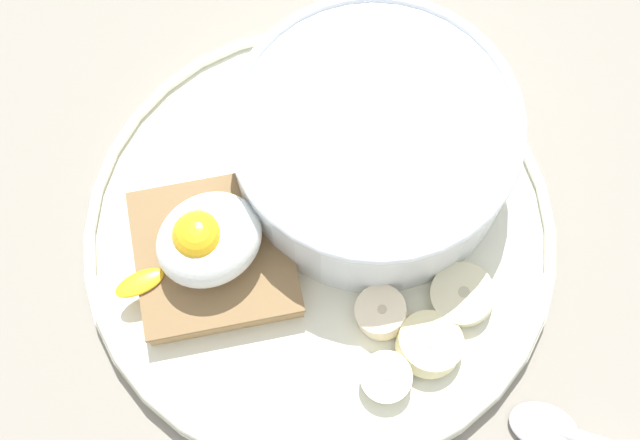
{
  "coord_description": "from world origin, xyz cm",
  "views": [
    {
      "loc": [
        8.97,
        13.2,
        48.72
      ],
      "look_at": [
        0.0,
        0.0,
        5.0
      ],
      "focal_mm": 50.0,
      "sensor_mm": 36.0,
      "label": 1
    }
  ],
  "objects_px": {
    "banana_slice_back": "(430,344)",
    "banana_slice_front": "(386,377)",
    "spoon": "(584,439)",
    "oatmeal_bowl": "(374,143)",
    "banana_slice_right": "(462,295)",
    "banana_slice_left": "(373,318)",
    "poached_egg": "(207,240)",
    "toast_slice": "(214,254)"
  },
  "relations": [
    {
      "from": "toast_slice",
      "to": "banana_slice_back",
      "type": "bearing_deg",
      "value": 122.66
    },
    {
      "from": "toast_slice",
      "to": "banana_slice_back",
      "type": "xyz_separation_m",
      "value": [
        -0.07,
        0.1,
        -0.0
      ]
    },
    {
      "from": "oatmeal_bowl",
      "to": "poached_egg",
      "type": "height_order",
      "value": "oatmeal_bowl"
    },
    {
      "from": "banana_slice_back",
      "to": "banana_slice_left",
      "type": "bearing_deg",
      "value": -59.76
    },
    {
      "from": "toast_slice",
      "to": "banana_slice_left",
      "type": "height_order",
      "value": "banana_slice_left"
    },
    {
      "from": "banana_slice_right",
      "to": "spoon",
      "type": "bearing_deg",
      "value": 95.41
    },
    {
      "from": "banana_slice_left",
      "to": "spoon",
      "type": "height_order",
      "value": "banana_slice_left"
    },
    {
      "from": "banana_slice_back",
      "to": "spoon",
      "type": "height_order",
      "value": "banana_slice_back"
    },
    {
      "from": "toast_slice",
      "to": "spoon",
      "type": "height_order",
      "value": "toast_slice"
    },
    {
      "from": "spoon",
      "to": "banana_slice_left",
      "type": "bearing_deg",
      "value": -63.43
    },
    {
      "from": "banana_slice_front",
      "to": "banana_slice_left",
      "type": "distance_m",
      "value": 0.03
    },
    {
      "from": "toast_slice",
      "to": "poached_egg",
      "type": "height_order",
      "value": "poached_egg"
    },
    {
      "from": "banana_slice_front",
      "to": "banana_slice_back",
      "type": "xyz_separation_m",
      "value": [
        -0.03,
        -0.0,
        0.0
      ]
    },
    {
      "from": "poached_egg",
      "to": "banana_slice_right",
      "type": "bearing_deg",
      "value": 136.72
    },
    {
      "from": "poached_egg",
      "to": "spoon",
      "type": "bearing_deg",
      "value": 119.76
    },
    {
      "from": "banana_slice_front",
      "to": "banana_slice_back",
      "type": "height_order",
      "value": "banana_slice_back"
    },
    {
      "from": "oatmeal_bowl",
      "to": "banana_slice_left",
      "type": "height_order",
      "value": "oatmeal_bowl"
    },
    {
      "from": "spoon",
      "to": "oatmeal_bowl",
      "type": "bearing_deg",
      "value": -88.89
    },
    {
      "from": "banana_slice_front",
      "to": "banana_slice_left",
      "type": "xyz_separation_m",
      "value": [
        -0.01,
        -0.03,
        0.0
      ]
    },
    {
      "from": "oatmeal_bowl",
      "to": "poached_egg",
      "type": "relative_size",
      "value": 1.84
    },
    {
      "from": "toast_slice",
      "to": "banana_slice_right",
      "type": "distance_m",
      "value": 0.13
    },
    {
      "from": "banana_slice_back",
      "to": "banana_slice_front",
      "type": "bearing_deg",
      "value": 2.29
    },
    {
      "from": "oatmeal_bowl",
      "to": "poached_egg",
      "type": "xyz_separation_m",
      "value": [
        0.1,
        -0.0,
        0.01
      ]
    },
    {
      "from": "oatmeal_bowl",
      "to": "banana_slice_right",
      "type": "height_order",
      "value": "oatmeal_bowl"
    },
    {
      "from": "banana_slice_front",
      "to": "spoon",
      "type": "relative_size",
      "value": 0.41
    },
    {
      "from": "poached_egg",
      "to": "spoon",
      "type": "height_order",
      "value": "poached_egg"
    },
    {
      "from": "banana_slice_left",
      "to": "spoon",
      "type": "relative_size",
      "value": 0.42
    },
    {
      "from": "oatmeal_bowl",
      "to": "banana_slice_left",
      "type": "relative_size",
      "value": 3.91
    },
    {
      "from": "oatmeal_bowl",
      "to": "banana_slice_back",
      "type": "height_order",
      "value": "oatmeal_bowl"
    },
    {
      "from": "poached_egg",
      "to": "banana_slice_back",
      "type": "xyz_separation_m",
      "value": [
        -0.07,
        0.1,
        -0.03
      ]
    },
    {
      "from": "banana_slice_front",
      "to": "banana_slice_left",
      "type": "height_order",
      "value": "banana_slice_left"
    },
    {
      "from": "banana_slice_left",
      "to": "spoon",
      "type": "xyz_separation_m",
      "value": [
        -0.05,
        0.11,
        -0.01
      ]
    },
    {
      "from": "oatmeal_bowl",
      "to": "spoon",
      "type": "height_order",
      "value": "oatmeal_bowl"
    },
    {
      "from": "oatmeal_bowl",
      "to": "banana_slice_front",
      "type": "bearing_deg",
      "value": 58.18
    },
    {
      "from": "banana_slice_left",
      "to": "banana_slice_back",
      "type": "bearing_deg",
      "value": 120.24
    },
    {
      "from": "banana_slice_left",
      "to": "banana_slice_right",
      "type": "distance_m",
      "value": 0.05
    },
    {
      "from": "banana_slice_left",
      "to": "oatmeal_bowl",
      "type": "bearing_deg",
      "value": -124.69
    },
    {
      "from": "poached_egg",
      "to": "banana_slice_right",
      "type": "height_order",
      "value": "poached_egg"
    },
    {
      "from": "poached_egg",
      "to": "banana_slice_front",
      "type": "height_order",
      "value": "poached_egg"
    },
    {
      "from": "oatmeal_bowl",
      "to": "banana_slice_right",
      "type": "relative_size",
      "value": 3.7
    },
    {
      "from": "poached_egg",
      "to": "banana_slice_back",
      "type": "distance_m",
      "value": 0.13
    },
    {
      "from": "poached_egg",
      "to": "banana_slice_front",
      "type": "relative_size",
      "value": 2.15
    }
  ]
}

